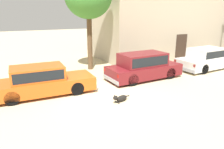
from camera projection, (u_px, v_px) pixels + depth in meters
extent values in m
plane|color=#CCB78E|center=(105.00, 95.00, 10.16)|extent=(80.00, 80.00, 0.00)
cube|color=#D15619|center=(44.00, 85.00, 10.15)|extent=(4.72, 1.83, 0.61)
cube|color=#D15619|center=(37.00, 73.00, 9.89)|extent=(2.38, 1.52, 0.63)
cube|color=black|center=(37.00, 73.00, 9.88)|extent=(2.19, 1.54, 0.44)
cube|color=#999BA0|center=(90.00, 83.00, 11.14)|extent=(0.17, 1.65, 0.20)
sphere|color=silver|center=(87.00, 73.00, 11.63)|extent=(0.20, 0.20, 0.20)
sphere|color=silver|center=(95.00, 80.00, 10.48)|extent=(0.20, 0.20, 0.20)
cylinder|color=black|center=(69.00, 80.00, 11.40)|extent=(0.64, 0.22, 0.63)
cylinder|color=black|center=(77.00, 88.00, 10.11)|extent=(0.64, 0.22, 0.63)
cylinder|color=black|center=(12.00, 87.00, 10.28)|extent=(0.64, 0.22, 0.63)
cylinder|color=black|center=(12.00, 98.00, 8.98)|extent=(0.64, 0.22, 0.63)
cube|color=maroon|center=(144.00, 71.00, 12.56)|extent=(4.45, 1.90, 0.66)
cube|color=maroon|center=(143.00, 59.00, 12.31)|extent=(2.69, 1.60, 0.72)
cube|color=black|center=(143.00, 59.00, 12.30)|extent=(2.48, 1.61, 0.50)
cube|color=#999BA0|center=(172.00, 70.00, 13.62)|extent=(0.18, 1.71, 0.20)
cube|color=#999BA0|center=(111.00, 80.00, 11.62)|extent=(0.18, 1.71, 0.20)
sphere|color=silver|center=(165.00, 62.00, 14.11)|extent=(0.20, 0.20, 0.20)
sphere|color=silver|center=(181.00, 66.00, 12.94)|extent=(0.20, 0.20, 0.20)
cube|color=red|center=(105.00, 70.00, 12.15)|extent=(0.05, 0.18, 0.18)
cube|color=red|center=(118.00, 76.00, 10.88)|extent=(0.05, 0.18, 0.18)
cylinder|color=black|center=(153.00, 67.00, 13.86)|extent=(0.67, 0.22, 0.66)
cylinder|color=black|center=(170.00, 73.00, 12.55)|extent=(0.67, 0.22, 0.66)
cylinder|color=black|center=(118.00, 73.00, 12.65)|extent=(0.67, 0.22, 0.66)
cylinder|color=black|center=(132.00, 80.00, 11.34)|extent=(0.67, 0.22, 0.66)
cube|color=silver|center=(208.00, 62.00, 14.82)|extent=(4.74, 2.08, 0.65)
cube|color=silver|center=(207.00, 53.00, 14.53)|extent=(2.41, 1.69, 0.64)
cube|color=black|center=(207.00, 53.00, 14.52)|extent=(2.23, 1.70, 0.45)
cube|color=#999BA0|center=(184.00, 69.00, 13.78)|extent=(0.22, 1.78, 0.20)
sphere|color=silver|center=(220.00, 55.00, 16.49)|extent=(0.20, 0.20, 0.20)
cube|color=red|center=(175.00, 61.00, 14.33)|extent=(0.05, 0.18, 0.18)
cube|color=red|center=(195.00, 66.00, 13.02)|extent=(0.05, 0.18, 0.18)
cylinder|color=black|center=(210.00, 60.00, 16.20)|extent=(0.65, 0.24, 0.64)
cylinder|color=black|center=(184.00, 64.00, 14.87)|extent=(0.65, 0.24, 0.64)
cylinder|color=black|center=(204.00, 69.00, 13.53)|extent=(0.65, 0.24, 0.64)
cube|color=tan|center=(181.00, 10.00, 19.73)|extent=(15.92, 5.74, 7.92)
cube|color=#38281E|center=(181.00, 48.00, 17.05)|extent=(1.10, 0.02, 2.10)
cylinder|color=black|center=(118.00, 103.00, 9.23)|extent=(0.08, 0.11, 0.06)
cylinder|color=black|center=(116.00, 102.00, 9.33)|extent=(0.08, 0.11, 0.06)
ellipsoid|color=black|center=(122.00, 98.00, 9.41)|extent=(0.62, 0.37, 0.28)
sphere|color=black|center=(116.00, 98.00, 9.15)|extent=(0.21, 0.21, 0.21)
cone|color=black|center=(114.00, 99.00, 9.09)|extent=(0.14, 0.14, 0.11)
cone|color=black|center=(117.00, 96.00, 9.08)|extent=(0.09, 0.09, 0.09)
cone|color=black|center=(115.00, 95.00, 9.17)|extent=(0.09, 0.09, 0.09)
cylinder|color=black|center=(128.00, 96.00, 9.63)|extent=(0.21, 0.10, 0.08)
cylinder|color=brown|center=(90.00, 43.00, 14.29)|extent=(0.33, 0.33, 3.62)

